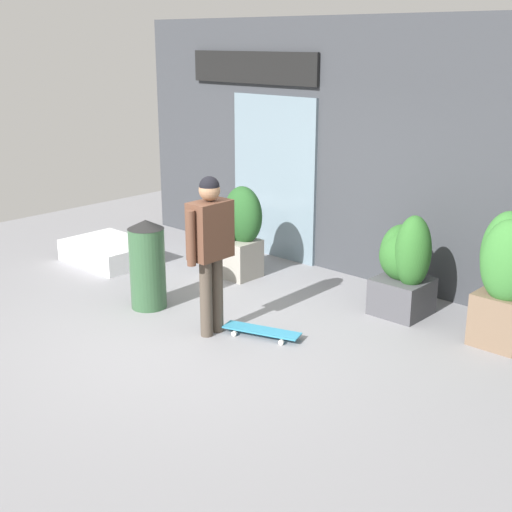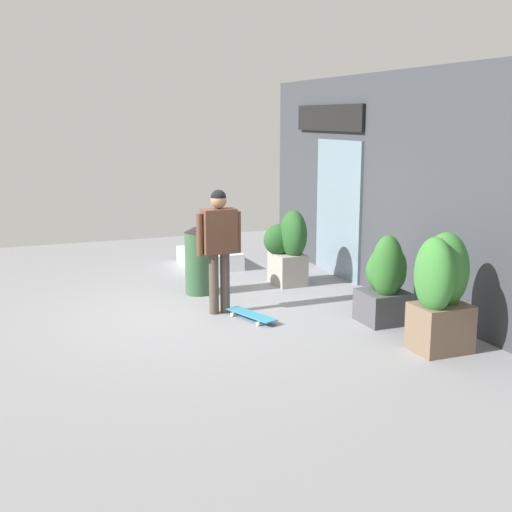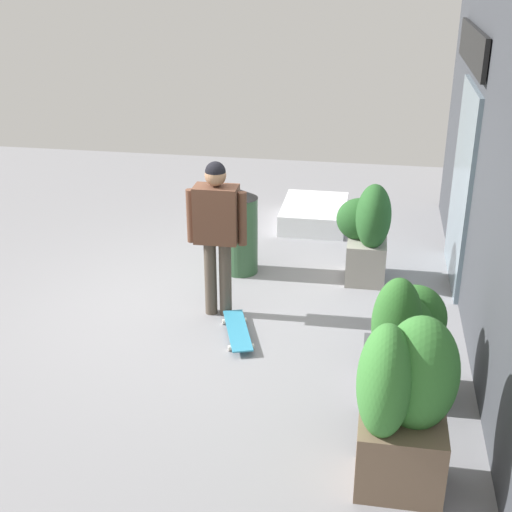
# 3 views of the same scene
# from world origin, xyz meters

# --- Properties ---
(ground_plane) EXTENTS (12.00, 12.00, 0.00)m
(ground_plane) POSITION_xyz_m (0.00, 0.00, 0.00)
(ground_plane) COLOR gray
(building_facade) EXTENTS (7.68, 0.31, 3.28)m
(building_facade) POSITION_xyz_m (-0.05, 2.86, 1.63)
(building_facade) COLOR #383A3F
(building_facade) RESTS_ON ground_plane
(skateboarder) EXTENTS (0.27, 0.63, 1.69)m
(skateboarder) POSITION_xyz_m (0.06, 0.17, 1.04)
(skateboarder) COLOR #4C4238
(skateboarder) RESTS_ON ground_plane
(skateboard) EXTENTS (0.86, 0.46, 0.08)m
(skateboard) POSITION_xyz_m (0.50, 0.46, 0.06)
(skateboard) COLOR teal
(skateboard) RESTS_ON ground_plane
(planter_box_left) EXTENTS (0.65, 0.70, 1.37)m
(planter_box_left) POSITION_xyz_m (2.40, 2.03, 0.74)
(planter_box_left) COLOR brown
(planter_box_left) RESTS_ON ground_plane
(planter_box_right) EXTENTS (0.69, 0.63, 1.20)m
(planter_box_right) POSITION_xyz_m (-1.08, 1.70, 0.61)
(planter_box_right) COLOR gray
(planter_box_right) RESTS_ON ground_plane
(planter_box_mid) EXTENTS (0.67, 0.69, 1.18)m
(planter_box_mid) POSITION_xyz_m (1.22, 2.06, 0.59)
(planter_box_mid) COLOR #47474C
(planter_box_mid) RESTS_ON ground_plane
(trash_bin) EXTENTS (0.42, 0.42, 1.05)m
(trash_bin) POSITION_xyz_m (-1.04, 0.20, 0.53)
(trash_bin) COLOR #335938
(trash_bin) RESTS_ON ground_plane
(snow_ledge) EXTENTS (1.21, 0.90, 0.29)m
(snow_ledge) POSITION_xyz_m (-2.81, 0.93, 0.15)
(snow_ledge) COLOR white
(snow_ledge) RESTS_ON ground_plane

